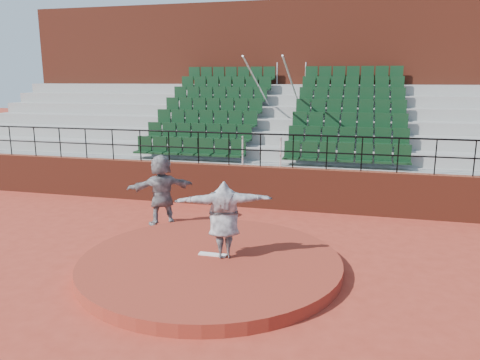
# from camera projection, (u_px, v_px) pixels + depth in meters

# --- Properties ---
(ground) EXTENTS (90.00, 90.00, 0.00)m
(ground) POSITION_uv_depth(u_px,v_px,m) (211.00, 269.00, 9.91)
(ground) COLOR #A33524
(ground) RESTS_ON ground
(pitchers_mound) EXTENTS (5.50, 5.50, 0.25)m
(pitchers_mound) POSITION_uv_depth(u_px,v_px,m) (211.00, 263.00, 9.88)
(pitchers_mound) COLOR maroon
(pitchers_mound) RESTS_ON ground
(pitching_rubber) EXTENTS (0.60, 0.15, 0.03)m
(pitching_rubber) POSITION_uv_depth(u_px,v_px,m) (213.00, 254.00, 9.99)
(pitching_rubber) COLOR white
(pitching_rubber) RESTS_ON pitchers_mound
(boundary_wall) EXTENTS (24.00, 0.30, 1.30)m
(boundary_wall) POSITION_uv_depth(u_px,v_px,m) (260.00, 187.00, 14.50)
(boundary_wall) COLOR maroon
(boundary_wall) RESTS_ON ground
(wall_railing) EXTENTS (24.04, 0.05, 1.03)m
(wall_railing) POSITION_uv_depth(u_px,v_px,m) (260.00, 143.00, 14.21)
(wall_railing) COLOR black
(wall_railing) RESTS_ON boundary_wall
(seating_deck) EXTENTS (24.00, 5.97, 4.63)m
(seating_deck) POSITION_uv_depth(u_px,v_px,m) (280.00, 145.00, 17.78)
(seating_deck) COLOR gray
(seating_deck) RESTS_ON ground
(press_box_facade) EXTENTS (24.00, 3.00, 7.10)m
(press_box_facade) POSITION_uv_depth(u_px,v_px,m) (296.00, 87.00, 21.07)
(press_box_facade) COLOR maroon
(press_box_facade) RESTS_ON ground
(pitcher) EXTENTS (2.08, 1.22, 1.64)m
(pitcher) POSITION_uv_depth(u_px,v_px,m) (224.00, 220.00, 9.73)
(pitcher) COLOR black
(pitcher) RESTS_ON pitchers_mound
(fielder) EXTENTS (1.82, 1.52, 1.96)m
(fielder) POSITION_uv_depth(u_px,v_px,m) (161.00, 190.00, 12.70)
(fielder) COLOR black
(fielder) RESTS_ON ground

